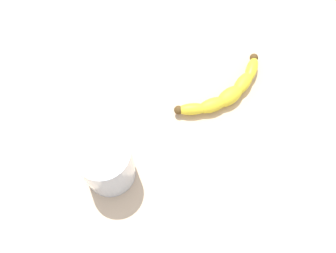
# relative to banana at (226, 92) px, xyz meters

# --- Properties ---
(wooden_tabletop) EXTENTS (1.20, 1.20, 0.03)m
(wooden_tabletop) POSITION_rel_banana_xyz_m (0.03, 0.12, -0.03)
(wooden_tabletop) COLOR #D3B392
(wooden_tabletop) RESTS_ON ground
(banana) EXTENTS (0.10, 0.22, 0.03)m
(banana) POSITION_rel_banana_xyz_m (0.00, 0.00, 0.00)
(banana) COLOR yellow
(banana) RESTS_ON wooden_tabletop
(smoothie_glass) EXTENTS (0.10, 0.10, 0.11)m
(smoothie_glass) POSITION_rel_banana_xyz_m (-0.06, 0.28, 0.04)
(smoothie_glass) COLOR silver
(smoothie_glass) RESTS_ON wooden_tabletop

